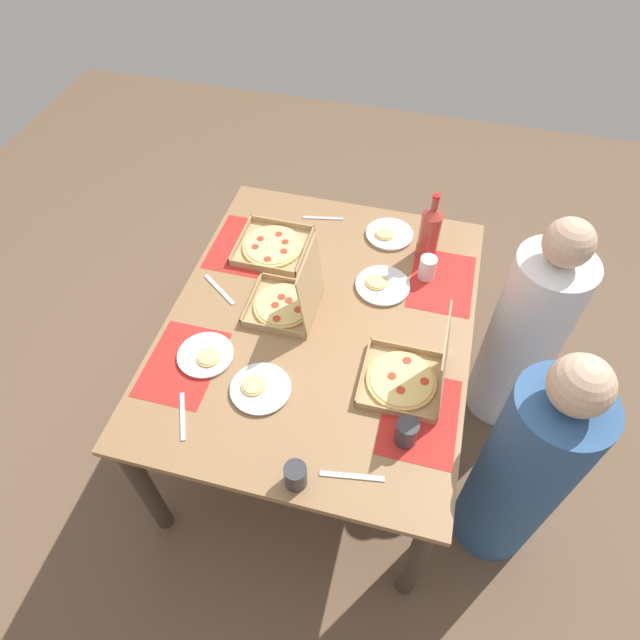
# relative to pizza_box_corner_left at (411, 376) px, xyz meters

# --- Properties ---
(ground_plane) EXTENTS (6.00, 6.00, 0.00)m
(ground_plane) POSITION_rel_pizza_box_corner_left_xyz_m (-0.21, -0.39, -0.82)
(ground_plane) COLOR brown
(dining_table) EXTENTS (1.48, 1.19, 0.77)m
(dining_table) POSITION_rel_pizza_box_corner_left_xyz_m (-0.21, -0.39, -0.15)
(dining_table) COLOR #3F3328
(dining_table) RESTS_ON ground_plane
(placemat_near_left) EXTENTS (0.36, 0.26, 0.00)m
(placemat_near_left) POSITION_rel_pizza_box_corner_left_xyz_m (-0.54, -0.83, -0.05)
(placemat_near_left) COLOR red
(placemat_near_left) RESTS_ON dining_table
(placemat_near_right) EXTENTS (0.36, 0.26, 0.00)m
(placemat_near_right) POSITION_rel_pizza_box_corner_left_xyz_m (0.12, -0.83, -0.05)
(placemat_near_right) COLOR red
(placemat_near_right) RESTS_ON dining_table
(placemat_far_left) EXTENTS (0.36, 0.26, 0.00)m
(placemat_far_left) POSITION_rel_pizza_box_corner_left_xyz_m (-0.54, 0.06, -0.05)
(placemat_far_left) COLOR red
(placemat_far_left) RESTS_ON dining_table
(placemat_far_right) EXTENTS (0.36, 0.26, 0.00)m
(placemat_far_right) POSITION_rel_pizza_box_corner_left_xyz_m (0.12, 0.06, -0.05)
(placemat_far_right) COLOR red
(placemat_far_right) RESTS_ON dining_table
(pizza_box_corner_left) EXTENTS (0.29, 0.29, 0.32)m
(pizza_box_corner_left) POSITION_rel_pizza_box_corner_left_xyz_m (0.00, 0.00, 0.00)
(pizza_box_corner_left) COLOR tan
(pizza_box_corner_left) RESTS_ON dining_table
(pizza_box_edge_far) EXTENTS (0.27, 0.27, 0.31)m
(pizza_box_edge_far) POSITION_rel_pizza_box_corner_left_xyz_m (-0.23, -0.52, -0.00)
(pizza_box_edge_far) COLOR tan
(pizza_box_edge_far) RESTS_ON dining_table
(pizza_box_center) EXTENTS (0.30, 0.30, 0.04)m
(pizza_box_center) POSITION_rel_pizza_box_corner_left_xyz_m (-0.56, -0.69, -0.04)
(pizza_box_center) COLOR tan
(pizza_box_center) RESTS_ON dining_table
(plate_far_right) EXTENTS (0.23, 0.23, 0.03)m
(plate_far_right) POSITION_rel_pizza_box_corner_left_xyz_m (-0.45, -0.18, -0.04)
(plate_far_right) COLOR white
(plate_far_right) RESTS_ON dining_table
(plate_near_left) EXTENTS (0.21, 0.21, 0.03)m
(plate_near_left) POSITION_rel_pizza_box_corner_left_xyz_m (-0.77, -0.21, -0.04)
(plate_near_left) COLOR white
(plate_near_left) RESTS_ON dining_table
(plate_far_left) EXTENTS (0.21, 0.21, 0.03)m
(plate_far_left) POSITION_rel_pizza_box_corner_left_xyz_m (0.07, -0.76, -0.04)
(plate_far_left) COLOR white
(plate_far_left) RESTS_ON dining_table
(plate_middle) EXTENTS (0.22, 0.22, 0.03)m
(plate_middle) POSITION_rel_pizza_box_corner_left_xyz_m (0.16, -0.51, -0.04)
(plate_middle) COLOR white
(plate_middle) RESTS_ON dining_table
(soda_bottle) EXTENTS (0.09, 0.09, 0.32)m
(soda_bottle) POSITION_rel_pizza_box_corner_left_xyz_m (-0.69, -0.03, 0.08)
(soda_bottle) COLOR #B2382D
(soda_bottle) RESTS_ON dining_table
(cup_spare) EXTENTS (0.07, 0.07, 0.10)m
(cup_spare) POSITION_rel_pizza_box_corner_left_xyz_m (0.22, 0.02, 0.00)
(cup_spare) COLOR #333338
(cup_spare) RESTS_ON dining_table
(cup_dark) EXTENTS (0.07, 0.07, 0.10)m
(cup_dark) POSITION_rel_pizza_box_corner_left_xyz_m (-0.55, -0.01, 0.00)
(cup_dark) COLOR silver
(cup_dark) RESTS_ON dining_table
(cup_clear_right) EXTENTS (0.07, 0.07, 0.09)m
(cup_clear_right) POSITION_rel_pizza_box_corner_left_xyz_m (0.46, -0.29, -0.00)
(cup_clear_right) COLOR #333338
(cup_clear_right) RESTS_ON dining_table
(fork_by_near_right) EXTENTS (0.18, 0.09, 0.00)m
(fork_by_near_right) POSITION_rel_pizza_box_corner_left_xyz_m (0.33, -0.74, -0.05)
(fork_by_near_right) COLOR #B7B7BC
(fork_by_near_right) RESTS_ON dining_table
(knife_by_near_left) EXTENTS (0.05, 0.21, 0.00)m
(knife_by_near_left) POSITION_rel_pizza_box_corner_left_xyz_m (0.40, -0.12, -0.05)
(knife_by_near_left) COLOR #B7B7BC
(knife_by_near_left) RESTS_ON dining_table
(fork_by_far_left) EXTENTS (0.05, 0.19, 0.00)m
(fork_by_far_left) POSITION_rel_pizza_box_corner_left_xyz_m (-0.81, -0.53, -0.05)
(fork_by_far_left) COLOR #B7B7BC
(fork_by_far_left) RESTS_ON dining_table
(knife_by_far_right) EXTENTS (0.14, 0.18, 0.00)m
(knife_by_far_right) POSITION_rel_pizza_box_corner_left_xyz_m (-0.26, -0.83, -0.05)
(knife_by_far_right) COLOR #B7B7BC
(knife_by_far_right) RESTS_ON dining_table
(diner_left_seat) EXTENTS (0.32, 0.32, 1.18)m
(diner_left_seat) POSITION_rel_pizza_box_corner_left_xyz_m (-0.54, 0.47, -0.29)
(diner_left_seat) COLOR white
(diner_left_seat) RESTS_ON ground_plane
(diner_right_seat) EXTENTS (0.32, 0.32, 1.23)m
(diner_right_seat) POSITION_rel_pizza_box_corner_left_xyz_m (0.12, 0.47, -0.27)
(diner_right_seat) COLOR #33598C
(diner_right_seat) RESTS_ON ground_plane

